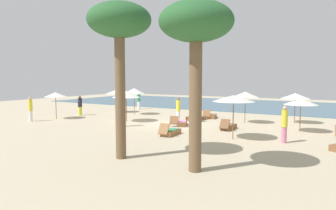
{
  "coord_description": "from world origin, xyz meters",
  "views": [
    {
      "loc": [
        10.49,
        -18.25,
        3.27
      ],
      "look_at": [
        -1.64,
        2.1,
        1.1
      ],
      "focal_mm": 32.87,
      "sensor_mm": 36.0,
      "label": 1
    }
  ],
  "objects_px": {
    "umbrella_0": "(301,102)",
    "umbrella_6": "(234,98)",
    "umbrella_5": "(295,96)",
    "lounger_1": "(228,127)",
    "lounger_3": "(211,116)",
    "person_1": "(139,100)",
    "umbrella_4": "(115,92)",
    "lounger_2": "(170,132)",
    "palm_1": "(119,27)",
    "person_5": "(178,109)",
    "person_0": "(80,106)",
    "person_3": "(122,112)",
    "umbrella_1": "(134,91)",
    "palm_0": "(196,29)",
    "umbrella_3": "(126,94)",
    "person_2": "(284,124)",
    "lounger_5": "(182,123)",
    "umbrella_2": "(245,95)",
    "person_4": "(30,109)",
    "umbrella_7": "(56,95)",
    "lounger_4": "(196,118)"
  },
  "relations": [
    {
      "from": "umbrella_6",
      "to": "person_5",
      "type": "distance_m",
      "value": 7.22
    },
    {
      "from": "umbrella_4",
      "to": "lounger_2",
      "type": "distance_m",
      "value": 12.24
    },
    {
      "from": "umbrella_1",
      "to": "palm_0",
      "type": "xyz_separation_m",
      "value": [
        11.6,
        -11.92,
        2.81
      ]
    },
    {
      "from": "person_5",
      "to": "person_0",
      "type": "bearing_deg",
      "value": -172.02
    },
    {
      "from": "lounger_1",
      "to": "lounger_2",
      "type": "height_order",
      "value": "lounger_2"
    },
    {
      "from": "lounger_4",
      "to": "person_5",
      "type": "xyz_separation_m",
      "value": [
        -0.97,
        -1.04,
        0.72
      ]
    },
    {
      "from": "umbrella_5",
      "to": "person_4",
      "type": "relative_size",
      "value": 1.18
    },
    {
      "from": "umbrella_5",
      "to": "lounger_1",
      "type": "height_order",
      "value": "umbrella_5"
    },
    {
      "from": "umbrella_3",
      "to": "person_2",
      "type": "xyz_separation_m",
      "value": [
        11.33,
        -1.79,
        -1.05
      ]
    },
    {
      "from": "umbrella_1",
      "to": "umbrella_3",
      "type": "distance_m",
      "value": 4.23
    },
    {
      "from": "person_3",
      "to": "umbrella_7",
      "type": "bearing_deg",
      "value": 177.39
    },
    {
      "from": "umbrella_1",
      "to": "lounger_2",
      "type": "distance_m",
      "value": 10.17
    },
    {
      "from": "person_0",
      "to": "person_2",
      "type": "bearing_deg",
      "value": -8.86
    },
    {
      "from": "umbrella_2",
      "to": "lounger_1",
      "type": "distance_m",
      "value": 3.67
    },
    {
      "from": "lounger_5",
      "to": "person_2",
      "type": "relative_size",
      "value": 0.97
    },
    {
      "from": "umbrella_1",
      "to": "person_1",
      "type": "bearing_deg",
      "value": 121.43
    },
    {
      "from": "lounger_2",
      "to": "person_3",
      "type": "relative_size",
      "value": 0.91
    },
    {
      "from": "person_1",
      "to": "person_2",
      "type": "distance_m",
      "value": 18.23
    },
    {
      "from": "palm_1",
      "to": "lounger_2",
      "type": "bearing_deg",
      "value": 98.5
    },
    {
      "from": "lounger_4",
      "to": "palm_1",
      "type": "xyz_separation_m",
      "value": [
        2.09,
        -11.34,
        5.03
      ]
    },
    {
      "from": "umbrella_2",
      "to": "lounger_2",
      "type": "bearing_deg",
      "value": -108.83
    },
    {
      "from": "person_0",
      "to": "person_3",
      "type": "distance_m",
      "value": 7.45
    },
    {
      "from": "lounger_2",
      "to": "person_3",
      "type": "bearing_deg",
      "value": 167.39
    },
    {
      "from": "lounger_3",
      "to": "person_1",
      "type": "relative_size",
      "value": 0.97
    },
    {
      "from": "umbrella_4",
      "to": "palm_1",
      "type": "distance_m",
      "value": 16.6
    },
    {
      "from": "umbrella_0",
      "to": "person_5",
      "type": "height_order",
      "value": "umbrella_0"
    },
    {
      "from": "lounger_5",
      "to": "person_0",
      "type": "height_order",
      "value": "person_0"
    },
    {
      "from": "umbrella_3",
      "to": "person_3",
      "type": "xyz_separation_m",
      "value": [
        1.19,
        -1.96,
        -1.07
      ]
    },
    {
      "from": "lounger_5",
      "to": "palm_0",
      "type": "relative_size",
      "value": 0.31
    },
    {
      "from": "umbrella_2",
      "to": "lounger_3",
      "type": "height_order",
      "value": "umbrella_2"
    },
    {
      "from": "umbrella_0",
      "to": "umbrella_6",
      "type": "xyz_separation_m",
      "value": [
        -2.73,
        -4.03,
        0.35
      ]
    },
    {
      "from": "lounger_4",
      "to": "lounger_5",
      "type": "xyz_separation_m",
      "value": [
        0.23,
        -2.73,
        -0.0
      ]
    },
    {
      "from": "lounger_5",
      "to": "palm_0",
      "type": "xyz_separation_m",
      "value": [
        5.18,
        -8.64,
        4.69
      ]
    },
    {
      "from": "umbrella_4",
      "to": "lounger_4",
      "type": "height_order",
      "value": "umbrella_4"
    },
    {
      "from": "umbrella_6",
      "to": "lounger_5",
      "type": "distance_m",
      "value": 5.54
    },
    {
      "from": "person_5",
      "to": "umbrella_5",
      "type": "bearing_deg",
      "value": 23.31
    },
    {
      "from": "palm_0",
      "to": "umbrella_7",
      "type": "bearing_deg",
      "value": 156.62
    },
    {
      "from": "lounger_3",
      "to": "person_4",
      "type": "bearing_deg",
      "value": -141.95
    },
    {
      "from": "umbrella_4",
      "to": "umbrella_6",
      "type": "xyz_separation_m",
      "value": [
        13.32,
        -6.24,
        0.26
      ]
    },
    {
      "from": "umbrella_6",
      "to": "person_4",
      "type": "distance_m",
      "value": 15.09
    },
    {
      "from": "person_2",
      "to": "palm_0",
      "type": "bearing_deg",
      "value": -105.56
    },
    {
      "from": "lounger_5",
      "to": "lounger_2",
      "type": "bearing_deg",
      "value": -72.15
    },
    {
      "from": "umbrella_5",
      "to": "lounger_2",
      "type": "height_order",
      "value": "umbrella_5"
    },
    {
      "from": "lounger_2",
      "to": "person_1",
      "type": "distance_m",
      "value": 14.31
    },
    {
      "from": "umbrella_5",
      "to": "umbrella_6",
      "type": "relative_size",
      "value": 0.92
    },
    {
      "from": "umbrella_3",
      "to": "umbrella_7",
      "type": "relative_size",
      "value": 1.09
    },
    {
      "from": "umbrella_5",
      "to": "person_3",
      "type": "height_order",
      "value": "umbrella_5"
    },
    {
      "from": "umbrella_2",
      "to": "lounger_2",
      "type": "xyz_separation_m",
      "value": [
        -2.26,
        -6.63,
        -1.85
      ]
    },
    {
      "from": "umbrella_6",
      "to": "person_0",
      "type": "relative_size",
      "value": 1.38
    },
    {
      "from": "umbrella_2",
      "to": "umbrella_3",
      "type": "distance_m",
      "value": 8.55
    }
  ]
}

